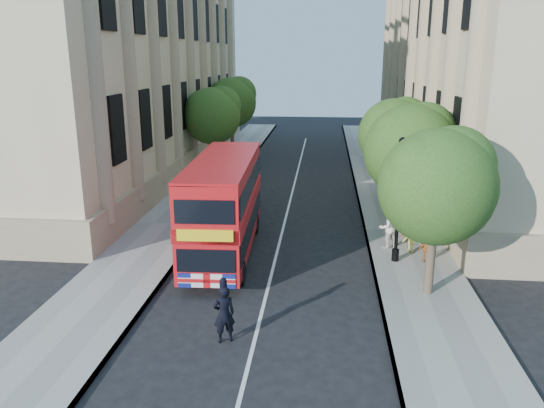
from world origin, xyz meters
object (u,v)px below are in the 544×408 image
(lamp_post, at_px, (399,205))
(double_decker_bus, at_px, (224,204))
(box_van, at_px, (235,191))
(police_constable, at_px, (224,314))
(woman_pedestrian, at_px, (387,227))

(lamp_post, height_order, double_decker_bus, lamp_post)
(box_van, distance_m, police_constable, 13.61)
(police_constable, bearing_deg, double_decker_bus, -104.47)
(police_constable, bearing_deg, lamp_post, -155.55)
(police_constable, relative_size, woman_pedestrian, 0.97)
(lamp_post, relative_size, box_van, 1.18)
(double_decker_bus, relative_size, woman_pedestrian, 4.82)
(police_constable, height_order, woman_pedestrian, woman_pedestrian)
(box_van, bearing_deg, double_decker_bus, -83.64)
(box_van, distance_m, woman_pedestrian, 9.14)
(lamp_post, relative_size, police_constable, 2.84)
(lamp_post, xyz_separation_m, box_van, (-7.83, 6.59, -1.29))
(double_decker_bus, height_order, box_van, double_decker_bus)
(double_decker_bus, height_order, woman_pedestrian, double_decker_bus)
(lamp_post, bearing_deg, woman_pedestrian, 97.18)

